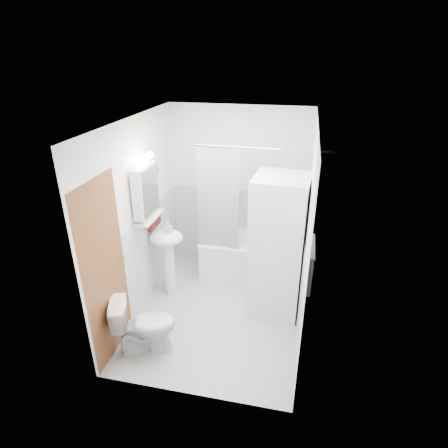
% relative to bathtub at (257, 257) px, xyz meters
% --- Properties ---
extents(floor, '(2.60, 2.60, 0.00)m').
position_rel_bathtub_xyz_m(floor, '(-0.36, -0.92, -0.33)').
color(floor, '#B7B7BB').
rests_on(floor, ground).
extents(room_walls, '(2.60, 2.60, 2.60)m').
position_rel_bathtub_xyz_m(room_walls, '(-0.36, -0.92, 1.15)').
color(room_walls, white).
rests_on(room_walls, ground).
extents(wainscot, '(1.98, 2.58, 2.58)m').
position_rel_bathtub_xyz_m(wainscot, '(-0.36, -0.63, 0.27)').
color(wainscot, silver).
rests_on(wainscot, ground).
extents(door, '(0.05, 2.00, 2.00)m').
position_rel_bathtub_xyz_m(door, '(-1.31, -1.47, 0.67)').
color(door, brown).
rests_on(door, ground).
extents(bathtub, '(1.59, 0.75, 0.60)m').
position_rel_bathtub_xyz_m(bathtub, '(0.00, 0.00, 0.00)').
color(bathtub, white).
rests_on(bathtub, ground).
extents(tub_spout, '(0.04, 0.12, 0.04)m').
position_rel_bathtub_xyz_m(tub_spout, '(0.20, 0.33, 0.59)').
color(tub_spout, silver).
rests_on(tub_spout, room_walls).
extents(curtain_rod, '(1.77, 0.02, 0.02)m').
position_rel_bathtub_xyz_m(curtain_rod, '(0.00, -0.32, 1.67)').
color(curtain_rod, silver).
rests_on(curtain_rod, room_walls).
extents(shower_curtain, '(0.55, 0.02, 1.45)m').
position_rel_bathtub_xyz_m(shower_curtain, '(-0.51, -0.32, 0.92)').
color(shower_curtain, '#141A48').
rests_on(shower_curtain, curtain_rod).
extents(sink, '(0.44, 0.37, 1.04)m').
position_rel_bathtub_xyz_m(sink, '(-1.12, -0.65, 0.37)').
color(sink, white).
rests_on(sink, ground).
extents(medicine_cabinet, '(0.13, 0.50, 0.71)m').
position_rel_bathtub_xyz_m(medicine_cabinet, '(-1.27, -0.82, 1.23)').
color(medicine_cabinet, white).
rests_on(medicine_cabinet, room_walls).
extents(shelf, '(0.18, 0.54, 0.02)m').
position_rel_bathtub_xyz_m(shelf, '(-1.25, -0.82, 0.87)').
color(shelf, silver).
rests_on(shelf, room_walls).
extents(shower_caddy, '(0.22, 0.06, 0.02)m').
position_rel_bathtub_xyz_m(shower_caddy, '(0.25, 0.32, 0.82)').
color(shower_caddy, silver).
rests_on(shower_caddy, room_walls).
extents(towel, '(0.07, 0.33, 0.79)m').
position_rel_bathtub_xyz_m(towel, '(-1.30, -0.57, 1.02)').
color(towel, '#521810').
rests_on(towel, room_walls).
extents(washer_dryer, '(0.69, 0.68, 1.78)m').
position_rel_bathtub_xyz_m(washer_dryer, '(0.31, -0.66, 0.56)').
color(washer_dryer, white).
rests_on(washer_dryer, ground).
extents(toilet, '(0.77, 0.60, 0.66)m').
position_rel_bathtub_xyz_m(toilet, '(-1.01, -1.74, -0.00)').
color(toilet, white).
rests_on(toilet, ground).
extents(soap_pump, '(0.08, 0.17, 0.08)m').
position_rel_bathtub_xyz_m(soap_pump, '(-1.07, -0.67, 0.62)').
color(soap_pump, gray).
rests_on(soap_pump, sink).
extents(shelf_bottle, '(0.07, 0.18, 0.07)m').
position_rel_bathtub_xyz_m(shelf_bottle, '(-1.25, -0.97, 0.91)').
color(shelf_bottle, gray).
rests_on(shelf_bottle, shelf).
extents(shelf_cup, '(0.10, 0.09, 0.10)m').
position_rel_bathtub_xyz_m(shelf_cup, '(-1.25, -0.70, 0.93)').
color(shelf_cup, gray).
rests_on(shelf_cup, shelf).
extents(shampoo_a, '(0.13, 0.17, 0.13)m').
position_rel_bathtub_xyz_m(shampoo_a, '(-0.01, 0.32, 0.89)').
color(shampoo_a, gray).
rests_on(shampoo_a, shower_caddy).
extents(shampoo_b, '(0.08, 0.21, 0.08)m').
position_rel_bathtub_xyz_m(shampoo_b, '(0.11, 0.32, 0.87)').
color(shampoo_b, navy).
rests_on(shampoo_b, shower_caddy).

